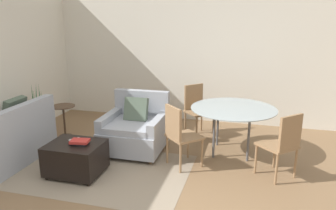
{
  "coord_description": "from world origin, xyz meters",
  "views": [
    {
      "loc": [
        1.24,
        -2.79,
        2.1
      ],
      "look_at": [
        -0.01,
        1.91,
        0.75
      ],
      "focal_mm": 35.0,
      "sensor_mm": 36.0,
      "label": 1
    }
  ],
  "objects_px": {
    "dining_chair_near_right": "(283,142)",
    "book_stack": "(79,142)",
    "tv_remote_primary": "(74,139)",
    "dining_table": "(233,112)",
    "ottoman": "(76,157)",
    "dining_chair_near_left": "(179,132)",
    "side_table": "(64,115)",
    "dining_chair_far_left": "(197,106)",
    "tv_remote_secondary": "(75,140)",
    "armchair": "(135,129)",
    "potted_plant": "(39,124)"
  },
  "relations": [
    {
      "from": "side_table",
      "to": "dining_chair_near_left",
      "type": "xyz_separation_m",
      "value": [
        2.23,
        -0.64,
        0.12
      ]
    },
    {
      "from": "dining_chair_near_left",
      "to": "dining_chair_near_right",
      "type": "relative_size",
      "value": 1.0
    },
    {
      "from": "tv_remote_secondary",
      "to": "dining_chair_far_left",
      "type": "xyz_separation_m",
      "value": [
        1.36,
        1.84,
        0.07
      ]
    },
    {
      "from": "tv_remote_primary",
      "to": "dining_chair_near_right",
      "type": "xyz_separation_m",
      "value": [
        2.75,
        0.45,
        0.07
      ]
    },
    {
      "from": "ottoman",
      "to": "dining_chair_far_left",
      "type": "height_order",
      "value": "dining_chair_far_left"
    },
    {
      "from": "tv_remote_primary",
      "to": "potted_plant",
      "type": "distance_m",
      "value": 1.67
    },
    {
      "from": "dining_chair_near_right",
      "to": "tv_remote_secondary",
      "type": "bearing_deg",
      "value": -170.28
    },
    {
      "from": "book_stack",
      "to": "tv_remote_secondary",
      "type": "xyz_separation_m",
      "value": [
        -0.14,
        0.12,
        -0.03
      ]
    },
    {
      "from": "dining_chair_near_right",
      "to": "dining_chair_far_left",
      "type": "xyz_separation_m",
      "value": [
        -1.37,
        1.37,
        0.0
      ]
    },
    {
      "from": "ottoman",
      "to": "dining_table",
      "type": "relative_size",
      "value": 0.55
    },
    {
      "from": "book_stack",
      "to": "side_table",
      "type": "relative_size",
      "value": 0.48
    },
    {
      "from": "tv_remote_primary",
      "to": "dining_chair_near_right",
      "type": "bearing_deg",
      "value": 9.35
    },
    {
      "from": "side_table",
      "to": "dining_chair_near_left",
      "type": "distance_m",
      "value": 2.32
    },
    {
      "from": "book_stack",
      "to": "dining_chair_far_left",
      "type": "distance_m",
      "value": 2.3
    },
    {
      "from": "armchair",
      "to": "tv_remote_primary",
      "type": "height_order",
      "value": "armchair"
    },
    {
      "from": "book_stack",
      "to": "tv_remote_primary",
      "type": "xyz_separation_m",
      "value": [
        -0.15,
        0.13,
        -0.03
      ]
    },
    {
      "from": "armchair",
      "to": "side_table",
      "type": "distance_m",
      "value": 1.44
    },
    {
      "from": "armchair",
      "to": "ottoman",
      "type": "distance_m",
      "value": 1.1
    },
    {
      "from": "tv_remote_primary",
      "to": "side_table",
      "type": "height_order",
      "value": "side_table"
    },
    {
      "from": "book_stack",
      "to": "dining_table",
      "type": "height_order",
      "value": "dining_table"
    },
    {
      "from": "book_stack",
      "to": "dining_chair_near_left",
      "type": "bearing_deg",
      "value": 25.49
    },
    {
      "from": "tv_remote_primary",
      "to": "dining_table",
      "type": "xyz_separation_m",
      "value": [
        2.06,
        1.14,
        0.22
      ]
    },
    {
      "from": "ottoman",
      "to": "dining_chair_far_left",
      "type": "xyz_separation_m",
      "value": [
        1.3,
        1.95,
        0.28
      ]
    },
    {
      "from": "ottoman",
      "to": "book_stack",
      "type": "height_order",
      "value": "book_stack"
    },
    {
      "from": "book_stack",
      "to": "dining_chair_near_right",
      "type": "xyz_separation_m",
      "value": [
        2.59,
        0.58,
        0.04
      ]
    },
    {
      "from": "armchair",
      "to": "book_stack",
      "type": "height_order",
      "value": "armchair"
    },
    {
      "from": "side_table",
      "to": "dining_chair_far_left",
      "type": "height_order",
      "value": "dining_chair_far_left"
    },
    {
      "from": "armchair",
      "to": "side_table",
      "type": "height_order",
      "value": "armchair"
    },
    {
      "from": "book_stack",
      "to": "dining_chair_near_right",
      "type": "height_order",
      "value": "dining_chair_near_right"
    },
    {
      "from": "ottoman",
      "to": "dining_chair_far_left",
      "type": "relative_size",
      "value": 0.79
    },
    {
      "from": "dining_table",
      "to": "armchair",
      "type": "bearing_deg",
      "value": -169.39
    },
    {
      "from": "tv_remote_secondary",
      "to": "dining_table",
      "type": "distance_m",
      "value": 2.35
    },
    {
      "from": "armchair",
      "to": "dining_chair_far_left",
      "type": "distance_m",
      "value": 1.27
    },
    {
      "from": "tv_remote_primary",
      "to": "dining_table",
      "type": "relative_size",
      "value": 0.12
    },
    {
      "from": "tv_remote_primary",
      "to": "tv_remote_secondary",
      "type": "height_order",
      "value": "same"
    },
    {
      "from": "dining_chair_near_left",
      "to": "book_stack",
      "type": "bearing_deg",
      "value": -154.51
    },
    {
      "from": "tv_remote_primary",
      "to": "potted_plant",
      "type": "bearing_deg",
      "value": 142.39
    },
    {
      "from": "potted_plant",
      "to": "dining_chair_near_right",
      "type": "xyz_separation_m",
      "value": [
        4.06,
        -0.56,
        0.31
      ]
    },
    {
      "from": "ottoman",
      "to": "book_stack",
      "type": "xyz_separation_m",
      "value": [
        0.07,
        0.0,
        0.23
      ]
    },
    {
      "from": "side_table",
      "to": "dining_table",
      "type": "relative_size",
      "value": 0.44
    },
    {
      "from": "tv_remote_primary",
      "to": "side_table",
      "type": "xyz_separation_m",
      "value": [
        -0.85,
        1.09,
        -0.05
      ]
    },
    {
      "from": "potted_plant",
      "to": "book_stack",
      "type": "bearing_deg",
      "value": -37.9
    },
    {
      "from": "dining_chair_near_right",
      "to": "book_stack",
      "type": "bearing_deg",
      "value": -167.32
    },
    {
      "from": "tv_remote_primary",
      "to": "book_stack",
      "type": "bearing_deg",
      "value": -40.21
    },
    {
      "from": "ottoman",
      "to": "dining_chair_near_left",
      "type": "bearing_deg",
      "value": 24.22
    },
    {
      "from": "side_table",
      "to": "dining_chair_far_left",
      "type": "relative_size",
      "value": 0.63
    },
    {
      "from": "potted_plant",
      "to": "side_table",
      "type": "xyz_separation_m",
      "value": [
        0.46,
        0.08,
        0.19
      ]
    },
    {
      "from": "tv_remote_secondary",
      "to": "potted_plant",
      "type": "relative_size",
      "value": 0.15
    },
    {
      "from": "dining_table",
      "to": "dining_chair_near_right",
      "type": "height_order",
      "value": "dining_chair_near_right"
    },
    {
      "from": "ottoman",
      "to": "potted_plant",
      "type": "distance_m",
      "value": 1.8
    }
  ]
}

